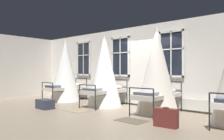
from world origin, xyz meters
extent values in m
plane|color=gray|center=(0.00, 0.00, 0.00)|extent=(22.85, 22.85, 0.00)
cube|color=silver|center=(0.00, 1.19, 1.52)|extent=(12.43, 0.10, 3.05)
cube|color=silver|center=(-6.21, -1.51, 1.52)|extent=(0.10, 6.30, 3.05)
cube|color=black|center=(-3.38, 1.08, 1.90)|extent=(0.93, 0.02, 1.61)
cube|color=silver|center=(-3.38, 1.08, 1.13)|extent=(0.93, 0.06, 0.07)
cube|color=silver|center=(-3.38, 1.08, 2.67)|extent=(0.93, 0.06, 0.07)
cube|color=silver|center=(-3.81, 1.08, 1.90)|extent=(0.07, 0.06, 1.61)
cube|color=silver|center=(-2.95, 1.08, 1.90)|extent=(0.07, 0.06, 1.61)
cube|color=silver|center=(-3.38, 1.08, 1.90)|extent=(0.04, 0.06, 1.61)
cube|color=silver|center=(-3.38, 1.08, 2.07)|extent=(0.93, 0.06, 0.04)
cube|color=black|center=(-1.13, 1.08, 1.90)|extent=(0.93, 0.02, 1.61)
cube|color=silver|center=(-1.13, 1.08, 1.13)|extent=(0.93, 0.06, 0.07)
cube|color=silver|center=(-1.13, 1.08, 2.67)|extent=(0.93, 0.06, 0.07)
cube|color=silver|center=(-1.55, 1.08, 1.90)|extent=(0.07, 0.06, 1.61)
cube|color=silver|center=(-0.70, 1.08, 1.90)|extent=(0.07, 0.06, 1.61)
cube|color=silver|center=(-1.13, 1.08, 1.90)|extent=(0.04, 0.06, 1.61)
cube|color=silver|center=(-1.13, 1.08, 2.07)|extent=(0.93, 0.06, 0.04)
cube|color=black|center=(1.13, 1.08, 1.90)|extent=(0.93, 0.02, 1.61)
cube|color=silver|center=(1.13, 1.08, 1.13)|extent=(0.93, 0.06, 0.07)
cube|color=silver|center=(1.13, 1.08, 2.67)|extent=(0.93, 0.06, 0.07)
cube|color=silver|center=(0.70, 1.08, 1.90)|extent=(0.07, 0.06, 1.61)
cube|color=silver|center=(1.55, 1.08, 1.90)|extent=(0.07, 0.06, 1.61)
cube|color=silver|center=(1.13, 1.08, 1.90)|extent=(0.04, 0.06, 1.61)
cube|color=silver|center=(1.13, 1.08, 2.07)|extent=(0.93, 0.06, 0.04)
cube|color=silver|center=(0.00, 1.06, 0.25)|extent=(7.35, 0.10, 0.36)
cylinder|color=black|center=(-3.78, 0.94, 0.48)|extent=(0.04, 0.04, 0.97)
cylinder|color=black|center=(-2.99, 0.92, 0.48)|extent=(0.04, 0.04, 0.97)
cylinder|color=black|center=(-3.82, -0.84, 0.42)|extent=(0.04, 0.04, 0.84)
cylinder|color=black|center=(-3.03, -0.86, 0.42)|extent=(0.04, 0.04, 0.84)
cylinder|color=black|center=(-3.80, 0.05, 0.48)|extent=(0.07, 1.78, 0.03)
cylinder|color=black|center=(-3.01, 0.03, 0.48)|extent=(0.07, 1.78, 0.03)
cylinder|color=black|center=(-3.39, 0.93, 0.97)|extent=(0.79, 0.05, 0.03)
cylinder|color=black|center=(-3.43, -0.85, 0.84)|extent=(0.79, 0.05, 0.03)
cube|color=beige|center=(-3.41, 0.04, 0.55)|extent=(0.85, 1.82, 0.13)
ellipsoid|color=beige|center=(-3.39, 0.69, 0.69)|extent=(0.62, 0.41, 0.14)
cube|color=slate|center=(-3.42, -0.59, 0.67)|extent=(0.66, 0.38, 0.10)
cone|color=white|center=(-3.41, 0.04, 1.37)|extent=(1.31, 1.31, 2.75)
cylinder|color=black|center=(-1.52, 0.99, 0.48)|extent=(0.04, 0.04, 0.97)
cylinder|color=black|center=(-0.73, 1.00, 0.48)|extent=(0.04, 0.04, 0.97)
cylinder|color=black|center=(-1.48, -0.80, 0.42)|extent=(0.04, 0.04, 0.84)
cylinder|color=black|center=(-0.68, -0.78, 0.42)|extent=(0.04, 0.04, 0.84)
cylinder|color=black|center=(-1.50, 0.09, 0.48)|extent=(0.07, 1.78, 0.03)
cylinder|color=black|center=(-0.71, 0.11, 0.48)|extent=(0.07, 1.78, 0.03)
cylinder|color=black|center=(-1.12, 0.99, 0.97)|extent=(0.79, 0.05, 0.03)
cylinder|color=black|center=(-1.08, -0.79, 0.84)|extent=(0.79, 0.05, 0.03)
cube|color=#B7B2A3|center=(-1.10, 0.10, 0.55)|extent=(0.85, 1.82, 0.13)
ellipsoid|color=beige|center=(-1.12, 0.75, 0.69)|extent=(0.62, 0.41, 0.14)
cube|color=#8C939E|center=(-1.09, -0.53, 0.67)|extent=(0.66, 0.38, 0.10)
cone|color=white|center=(-1.10, 0.10, 1.35)|extent=(1.31, 1.31, 2.70)
cylinder|color=black|center=(0.73, 0.99, 0.48)|extent=(0.04, 0.04, 0.97)
cylinder|color=black|center=(1.52, 1.00, 0.48)|extent=(0.04, 0.04, 0.97)
cylinder|color=black|center=(0.75, -0.80, 0.42)|extent=(0.04, 0.04, 0.84)
cylinder|color=black|center=(1.54, -0.79, 0.42)|extent=(0.04, 0.04, 0.84)
cylinder|color=black|center=(0.74, 0.10, 0.48)|extent=(0.05, 1.78, 0.03)
cylinder|color=black|center=(1.53, 0.11, 0.48)|extent=(0.05, 1.78, 0.03)
cylinder|color=black|center=(1.13, 0.99, 0.97)|extent=(0.79, 0.04, 0.03)
cylinder|color=black|center=(1.15, -0.79, 0.84)|extent=(0.79, 0.04, 0.03)
cube|color=#B7B2A3|center=(1.14, 0.10, 0.55)|extent=(0.83, 1.81, 0.13)
ellipsoid|color=silver|center=(1.13, 0.75, 0.69)|extent=(0.62, 0.41, 0.14)
cube|color=#8C939E|center=(1.15, -0.53, 0.67)|extent=(0.66, 0.37, 0.10)
cone|color=silver|center=(1.14, 0.10, 1.36)|extent=(1.31, 1.31, 2.73)
cylinder|color=black|center=(3.01, -0.86, 0.42)|extent=(0.04, 0.04, 0.84)
cylinder|color=black|center=(3.01, 0.03, 0.48)|extent=(0.04, 1.78, 0.03)
cube|color=#8E7A5B|center=(-1.13, -1.22, 0.01)|extent=(0.81, 0.58, 0.01)
cube|color=brown|center=(1.13, -1.22, 0.01)|extent=(0.82, 0.58, 0.01)
cube|color=#5B231E|center=(2.14, -1.22, 0.22)|extent=(0.57, 0.25, 0.44)
cube|color=tan|center=(2.13, -1.11, 0.22)|extent=(0.50, 0.05, 0.03)
torus|color=#5B231E|center=(2.14, -1.22, 0.46)|extent=(0.16, 0.16, 0.02)
cube|color=#2D3342|center=(-2.25, -1.70, 0.16)|extent=(0.65, 0.42, 0.33)
camera|label=1|loc=(4.67, -6.01, 1.33)|focal=35.96mm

